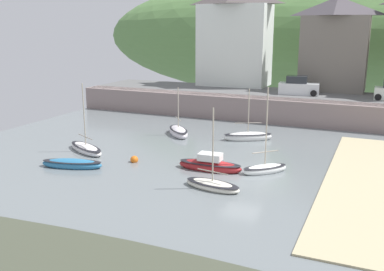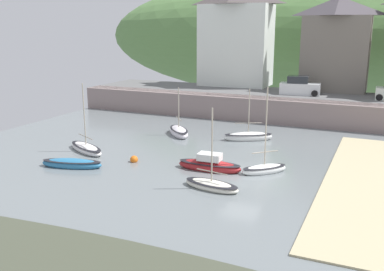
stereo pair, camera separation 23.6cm
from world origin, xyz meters
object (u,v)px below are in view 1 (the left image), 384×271
Objects in this scene: waterfront_building_centre at (335,44)px; motorboat_with_cabin at (72,164)px; waterfront_building_left at (235,37)px; rowboat_small_beached at (86,148)px; sailboat_tall_mast at (212,185)px; mooring_buoy at (134,160)px; sailboat_far_left at (248,136)px; sailboat_nearest_shore at (265,169)px; sailboat_white_hull at (210,165)px; fishing_boat_green at (178,132)px; parked_car_near_slipway at (298,87)px.

motorboat_with_cabin is at bearing -115.89° from waterfront_building_centre.
waterfront_building_left is 1.13× the size of waterfront_building_centre.
sailboat_tall_mast is at bearing 10.67° from rowboat_small_beached.
mooring_buoy is (1.08, -25.45, -8.02)m from waterfront_building_left.
waterfront_building_centre is 2.19× the size of sailboat_far_left.
sailboat_nearest_shore is 9.21m from mooring_buoy.
sailboat_white_hull is (-0.02, -8.76, 0.04)m from sailboat_far_left.
waterfront_building_left is 2.57× the size of fishing_boat_green.
mooring_buoy is at bearing -112.26° from waterfront_building_centre.
waterfront_building_left is 29.39m from motorboat_with_cabin.
sailboat_nearest_shore is at bearing 9.06° from mooring_buoy.
parked_car_near_slipway reaches higher than motorboat_with_cabin.
motorboat_with_cabin is (1.51, -3.58, -0.01)m from rowboat_small_beached.
waterfront_building_centre is 2.26× the size of motorboat_with_cabin.
parked_car_near_slipway is 7.55× the size of mooring_buoy.
waterfront_building_left reaches higher than mooring_buoy.
waterfront_building_left is at bearing 146.63° from parked_car_near_slipway.
rowboat_small_beached is 0.93× the size of sailboat_nearest_shore.
waterfront_building_centre is 2.26× the size of fishing_boat_green.
waterfront_building_left is 26.14m from rowboat_small_beached.
sailboat_far_left reaches higher than sailboat_white_hull.
waterfront_building_left reaches higher than sailboat_far_left.
sailboat_tall_mast reaches higher than sailboat_far_left.
parked_car_near_slipway is at bearing 97.68° from sailboat_tall_mast.
fishing_boat_green is at bearing 61.54° from motorboat_with_cabin.
waterfront_building_centre is 17.90× the size of mooring_buoy.
mooring_buoy is at bearing -87.58° from waterfront_building_left.
fishing_boat_green reaches higher than mooring_buoy.
waterfront_building_left is 26.97m from sailboat_white_hull.
sailboat_far_left is at bearing 105.64° from sailboat_tall_mast.
sailboat_far_left reaches higher than motorboat_with_cabin.
waterfront_building_centre is at bearing 49.34° from motorboat_with_cabin.
fishing_boat_green is at bearing 133.02° from sailboat_tall_mast.
motorboat_with_cabin is 9.45m from sailboat_white_hull.
sailboat_white_hull is 3.64m from sailboat_nearest_shore.
motorboat_with_cabin is 1.05× the size of parked_car_near_slipway.
fishing_boat_green is (-10.95, -16.96, -7.22)m from waterfront_building_centre.
waterfront_building_left reaches higher than sailboat_white_hull.
sailboat_tall_mast is at bearing -21.03° from mooring_buoy.
waterfront_building_centre is at bearing 0.00° from waterfront_building_left.
sailboat_far_left is 8.76m from sailboat_white_hull.
fishing_boat_green is (4.25, 7.66, 0.05)m from rowboat_small_beached.
sailboat_nearest_shore is at bearing 4.02° from motorboat_with_cabin.
rowboat_small_beached is 1.22× the size of sailboat_white_hull.
fishing_boat_green reaches higher than sailboat_white_hull.
sailboat_white_hull is at bearing -119.33° from sailboat_far_left.
sailboat_nearest_shore is 1.37× the size of parked_car_near_slipway.
sailboat_nearest_shore is at bearing 14.32° from fishing_boat_green.
waterfront_building_centre is (11.49, 0.00, -0.67)m from waterfront_building_left.
parked_car_near_slipway reaches higher than sailboat_white_hull.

